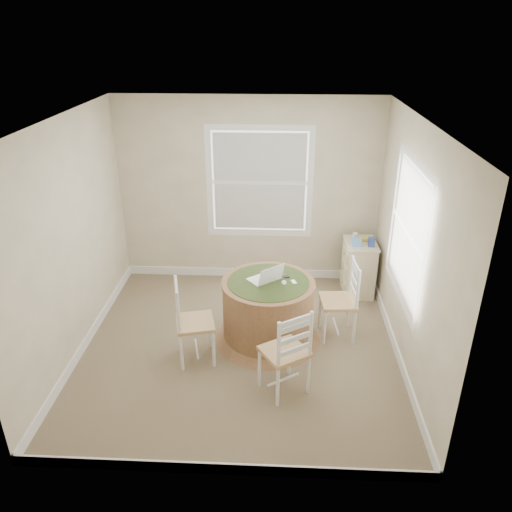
{
  "coord_description": "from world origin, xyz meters",
  "views": [
    {
      "loc": [
        0.43,
        -4.77,
        3.46
      ],
      "look_at": [
        0.17,
        0.45,
        0.97
      ],
      "focal_mm": 35.0,
      "sensor_mm": 36.0,
      "label": 1
    }
  ],
  "objects_px": {
    "chair_right": "(338,301)",
    "chair_near": "(284,351)",
    "round_table": "(268,308)",
    "corner_chest": "(358,267)",
    "laptop": "(266,278)",
    "chair_left": "(195,322)"
  },
  "relations": [
    {
      "from": "chair_right",
      "to": "laptop",
      "type": "height_order",
      "value": "laptop"
    },
    {
      "from": "round_table",
      "to": "chair_near",
      "type": "relative_size",
      "value": 1.32
    },
    {
      "from": "chair_right",
      "to": "laptop",
      "type": "distance_m",
      "value": 0.91
    },
    {
      "from": "chair_right",
      "to": "chair_near",
      "type": "bearing_deg",
      "value": -36.64
    },
    {
      "from": "round_table",
      "to": "corner_chest",
      "type": "height_order",
      "value": "round_table"
    },
    {
      "from": "chair_near",
      "to": "chair_right",
      "type": "bearing_deg",
      "value": -155.15
    },
    {
      "from": "chair_near",
      "to": "laptop",
      "type": "height_order",
      "value": "laptop"
    },
    {
      "from": "round_table",
      "to": "chair_right",
      "type": "bearing_deg",
      "value": -11.88
    },
    {
      "from": "round_table",
      "to": "laptop",
      "type": "distance_m",
      "value": 0.38
    },
    {
      "from": "round_table",
      "to": "chair_left",
      "type": "distance_m",
      "value": 0.89
    },
    {
      "from": "chair_near",
      "to": "laptop",
      "type": "distance_m",
      "value": 1.01
    },
    {
      "from": "chair_left",
      "to": "corner_chest",
      "type": "height_order",
      "value": "chair_left"
    },
    {
      "from": "round_table",
      "to": "laptop",
      "type": "bearing_deg",
      "value": 116.54
    },
    {
      "from": "round_table",
      "to": "corner_chest",
      "type": "xyz_separation_m",
      "value": [
        1.21,
        1.19,
        -0.04
      ]
    },
    {
      "from": "round_table",
      "to": "chair_right",
      "type": "height_order",
      "value": "chair_right"
    },
    {
      "from": "round_table",
      "to": "laptop",
      "type": "height_order",
      "value": "laptop"
    },
    {
      "from": "laptop",
      "to": "chair_left",
      "type": "bearing_deg",
      "value": -7.85
    },
    {
      "from": "chair_near",
      "to": "corner_chest",
      "type": "distance_m",
      "value": 2.33
    },
    {
      "from": "chair_near",
      "to": "round_table",
      "type": "bearing_deg",
      "value": -111.48
    },
    {
      "from": "chair_left",
      "to": "chair_right",
      "type": "xyz_separation_m",
      "value": [
        1.6,
        0.53,
        0.0
      ]
    },
    {
      "from": "round_table",
      "to": "chair_left",
      "type": "relative_size",
      "value": 1.32
    },
    {
      "from": "chair_left",
      "to": "chair_near",
      "type": "xyz_separation_m",
      "value": [
        0.97,
        -0.48,
        0.0
      ]
    }
  ]
}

